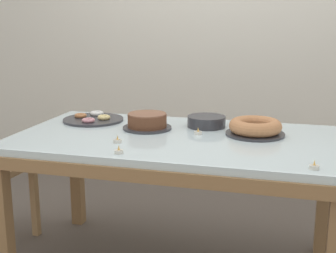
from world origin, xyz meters
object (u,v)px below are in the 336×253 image
(plate_stack, at_px, (206,121))
(tealight_near_cakes, at_px, (314,167))
(cake_chocolate_round, at_px, (147,122))
(pastry_platter, at_px, (93,119))
(tealight_left_edge, at_px, (118,141))
(cake_golden_bundt, at_px, (255,127))
(tealight_near_front, at_px, (198,132))
(tealight_centre, at_px, (119,151))

(plate_stack, height_order, tealight_near_cakes, plate_stack)
(tealight_near_cakes, bearing_deg, cake_chocolate_round, 150.53)
(plate_stack, distance_m, tealight_near_cakes, 0.83)
(pastry_platter, bearing_deg, tealight_near_cakes, -25.96)
(pastry_platter, height_order, tealight_left_edge, same)
(cake_chocolate_round, height_order, tealight_near_cakes, cake_chocolate_round)
(cake_golden_bundt, xyz_separation_m, tealight_left_edge, (-0.63, -0.33, -0.03))
(tealight_near_cakes, bearing_deg, pastry_platter, 154.04)
(pastry_platter, height_order, tealight_near_cakes, same)
(cake_golden_bundt, distance_m, plate_stack, 0.30)
(tealight_left_edge, xyz_separation_m, tealight_near_front, (0.34, 0.26, 0.00))
(plate_stack, height_order, tealight_centre, plate_stack)
(cake_golden_bundt, height_order, tealight_near_front, cake_golden_bundt)
(cake_chocolate_round, distance_m, plate_stack, 0.33)
(plate_stack, distance_m, tealight_left_edge, 0.57)
(pastry_platter, distance_m, tealight_left_edge, 0.53)
(cake_golden_bundt, bearing_deg, plate_stack, 157.05)
(cake_chocolate_round, bearing_deg, tealight_left_edge, -99.15)
(tealight_near_cakes, bearing_deg, tealight_centre, 179.96)
(tealight_near_cakes, xyz_separation_m, tealight_near_front, (-0.56, 0.43, 0.00))
(pastry_platter, bearing_deg, plate_stack, 1.83)
(tealight_near_front, bearing_deg, tealight_near_cakes, -37.67)
(cake_golden_bundt, height_order, pastry_platter, cake_golden_bundt)
(tealight_left_edge, xyz_separation_m, tealight_near_cakes, (0.90, -0.17, 0.00))
(cake_chocolate_round, height_order, tealight_centre, cake_chocolate_round)
(cake_golden_bundt, xyz_separation_m, pastry_platter, (-0.94, 0.10, -0.03))
(pastry_platter, bearing_deg, tealight_near_front, -13.69)
(tealight_centre, bearing_deg, cake_golden_bundt, 41.93)
(cake_golden_bundt, bearing_deg, pastry_platter, 174.22)
(cake_golden_bundt, bearing_deg, tealight_near_front, -167.19)
(tealight_centre, bearing_deg, plate_stack, 65.63)
(cake_chocolate_round, relative_size, tealight_near_cakes, 6.60)
(tealight_near_front, bearing_deg, cake_chocolate_round, 170.59)
(tealight_near_cakes, xyz_separation_m, tealight_centre, (-0.83, 0.00, 0.00))
(cake_chocolate_round, distance_m, tealight_near_cakes, 0.98)
(tealight_left_edge, distance_m, tealight_near_cakes, 0.92)
(pastry_platter, distance_m, tealight_centre, 0.71)
(tealight_near_cakes, distance_m, tealight_near_front, 0.71)
(cake_golden_bundt, height_order, tealight_near_cakes, cake_golden_bundt)
(plate_stack, bearing_deg, pastry_platter, -178.17)
(pastry_platter, distance_m, tealight_near_cakes, 1.35)
(cake_chocolate_round, distance_m, pastry_platter, 0.38)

